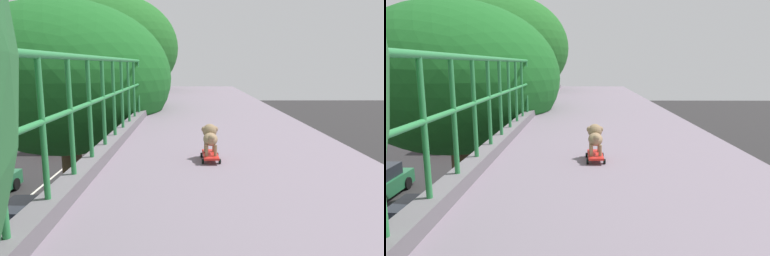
# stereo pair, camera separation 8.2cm
# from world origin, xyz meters

# --- Properties ---
(overpass_deck) EXTENTS (3.22, 29.84, 0.42)m
(overpass_deck) POSITION_xyz_m (1.31, -0.00, 5.10)
(overpass_deck) COLOR gray
(overpass_deck) RESTS_ON bridge_pier
(green_railing) EXTENTS (0.20, 28.35, 1.18)m
(green_railing) POSITION_xyz_m (-0.25, 0.00, 5.56)
(green_railing) COLOR slate
(green_railing) RESTS_ON overpass_deck
(car_silver_fifth) EXTENTS (1.98, 4.03, 1.48)m
(car_silver_fifth) POSITION_xyz_m (-5.11, 9.33, 0.69)
(car_silver_fifth) COLOR #B4B1C1
(car_silver_fifth) RESTS_ON ground
(city_bus) EXTENTS (2.64, 10.69, 3.11)m
(city_bus) POSITION_xyz_m (-9.06, 27.10, 1.77)
(city_bus) COLOR red
(city_bus) RESTS_ON ground
(roadside_tree_mid) EXTENTS (5.05, 5.05, 7.90)m
(roadside_tree_mid) POSITION_xyz_m (-2.20, 5.86, 6.03)
(roadside_tree_mid) COLOR #493A26
(roadside_tree_mid) RESTS_ON ground
(roadside_tree_far) EXTENTS (5.32, 5.32, 9.25)m
(roadside_tree_far) POSITION_xyz_m (-2.37, 12.45, 7.01)
(roadside_tree_far) COLOR brown
(roadside_tree_far) RESTS_ON ground
(toy_skateboard) EXTENTS (0.22, 0.43, 0.08)m
(toy_skateboard) POSITION_xyz_m (1.01, 1.21, 5.37)
(toy_skateboard) COLOR red
(toy_skateboard) RESTS_ON overpass_deck
(small_dog) EXTENTS (0.19, 0.40, 0.33)m
(small_dog) POSITION_xyz_m (1.01, 1.25, 5.59)
(small_dog) COLOR #987A58
(small_dog) RESTS_ON toy_skateboard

